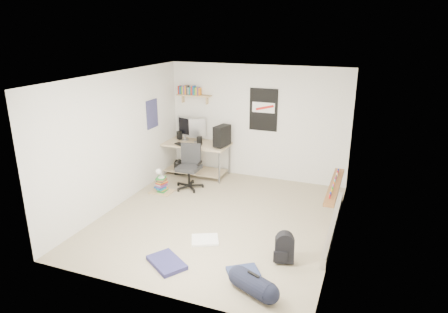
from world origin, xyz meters
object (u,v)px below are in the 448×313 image
(duffel_bag, at_px, (253,284))
(backpack, at_px, (284,250))
(desk, at_px, (192,159))
(office_chair, at_px, (189,166))
(book_stack, at_px, (161,185))

(duffel_bag, bearing_deg, backpack, 100.78)
(desk, height_order, office_chair, office_chair)
(backpack, relative_size, book_stack, 0.91)
(duffel_bag, bearing_deg, office_chair, 153.23)
(backpack, distance_m, duffel_bag, 0.87)
(desk, xyz_separation_m, backpack, (2.80, -2.80, -0.16))
(desk, relative_size, backpack, 4.72)
(backpack, bearing_deg, office_chair, 125.34)
(backpack, bearing_deg, book_stack, 135.38)
(desk, xyz_separation_m, duffel_bag, (2.59, -3.65, -0.22))
(desk, distance_m, book_stack, 1.21)
(book_stack, bearing_deg, office_chair, 42.08)
(book_stack, bearing_deg, duffel_bag, -42.04)
(office_chair, relative_size, backpack, 2.59)
(office_chair, bearing_deg, book_stack, -147.67)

